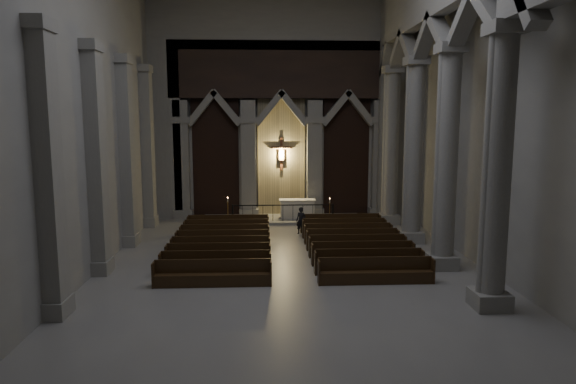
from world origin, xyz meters
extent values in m
plane|color=gray|center=(0.00, 0.00, 0.00)|extent=(24.00, 24.00, 0.00)
cube|color=gray|center=(0.00, 12.00, 6.00)|extent=(14.00, 0.10, 12.00)
cube|color=gray|center=(0.00, -12.00, 6.00)|extent=(14.00, 0.10, 12.00)
cube|color=gray|center=(-7.00, 0.00, 6.00)|extent=(0.10, 24.00, 12.00)
cube|color=gray|center=(7.00, 0.00, 6.00)|extent=(0.10, 24.00, 12.00)
cube|color=gray|center=(-5.40, 11.50, 3.20)|extent=(0.80, 0.50, 6.40)
cube|color=gray|center=(-5.40, 11.50, 0.25)|extent=(1.05, 0.70, 0.50)
cube|color=gray|center=(-5.40, 11.50, 5.35)|extent=(1.00, 0.65, 0.35)
cube|color=gray|center=(-1.80, 11.50, 3.20)|extent=(0.80, 0.50, 6.40)
cube|color=gray|center=(-1.80, 11.50, 0.25)|extent=(1.05, 0.70, 0.50)
cube|color=gray|center=(-1.80, 11.50, 5.35)|extent=(1.00, 0.65, 0.35)
cube|color=gray|center=(1.80, 11.50, 3.20)|extent=(0.80, 0.50, 6.40)
cube|color=gray|center=(1.80, 11.50, 0.25)|extent=(1.05, 0.70, 0.50)
cube|color=gray|center=(1.80, 11.50, 5.35)|extent=(1.00, 0.65, 0.35)
cube|color=gray|center=(5.40, 11.50, 3.20)|extent=(0.80, 0.50, 6.40)
cube|color=gray|center=(5.40, 11.50, 0.25)|extent=(1.05, 0.70, 0.50)
cube|color=gray|center=(5.40, 11.50, 5.35)|extent=(1.00, 0.65, 0.35)
cube|color=black|center=(-3.60, 11.85, 3.50)|extent=(2.60, 0.15, 7.00)
cube|color=tan|center=(0.00, 11.85, 3.50)|extent=(2.60, 0.15, 7.00)
cube|color=black|center=(3.60, 11.85, 3.50)|extent=(2.60, 0.15, 7.00)
cube|color=black|center=(0.00, 11.50, 8.00)|extent=(12.00, 0.50, 3.00)
cube|color=gray|center=(-6.20, 11.50, 4.50)|extent=(1.60, 0.50, 9.00)
cube|color=gray|center=(6.20, 11.50, 4.50)|extent=(1.60, 0.50, 9.00)
cube|color=gray|center=(0.00, 11.50, 10.50)|extent=(14.00, 0.50, 3.00)
plane|color=#E8AA68|center=(0.00, 11.82, 3.50)|extent=(1.50, 0.00, 1.50)
cube|color=#4E291B|center=(0.00, 11.73, 3.50)|extent=(0.13, 0.08, 1.80)
cube|color=#4E291B|center=(0.00, 11.73, 3.85)|extent=(1.10, 0.08, 0.13)
cube|color=tan|center=(0.00, 11.67, 3.45)|extent=(0.26, 0.10, 0.60)
sphere|color=tan|center=(0.00, 11.67, 3.85)|extent=(0.17, 0.17, 0.17)
cylinder|color=tan|center=(-0.26, 11.67, 3.82)|extent=(0.45, 0.08, 0.08)
cylinder|color=tan|center=(0.26, 11.67, 3.82)|extent=(0.45, 0.08, 0.08)
cube|color=gray|center=(5.50, 9.50, 0.25)|extent=(1.00, 1.00, 0.50)
cylinder|color=gray|center=(5.50, 9.50, 4.00)|extent=(0.70, 0.70, 7.50)
cube|color=gray|center=(5.50, 9.50, 7.85)|extent=(0.95, 0.95, 0.35)
cube|color=gray|center=(5.50, 5.50, 0.25)|extent=(1.00, 1.00, 0.50)
cylinder|color=gray|center=(5.50, 5.50, 4.00)|extent=(0.70, 0.70, 7.50)
cube|color=gray|center=(5.50, 5.50, 7.85)|extent=(0.95, 0.95, 0.35)
cube|color=gray|center=(5.50, 1.50, 0.25)|extent=(1.00, 1.00, 0.50)
cylinder|color=gray|center=(5.50, 1.50, 4.00)|extent=(0.70, 0.70, 7.50)
cube|color=gray|center=(5.50, 1.50, 7.85)|extent=(0.95, 0.95, 0.35)
cube|color=gray|center=(5.50, -2.50, 0.25)|extent=(1.00, 1.00, 0.50)
cylinder|color=gray|center=(5.50, -2.50, 4.00)|extent=(0.70, 0.70, 7.50)
cube|color=gray|center=(5.50, -2.50, 7.85)|extent=(0.95, 0.95, 0.35)
cube|color=gray|center=(5.50, 11.40, 4.60)|extent=(0.55, 1.20, 9.20)
cube|color=gray|center=(-6.75, 9.50, 0.25)|extent=(0.60, 1.00, 0.50)
cube|color=gray|center=(-6.75, 9.50, 4.00)|extent=(0.50, 0.80, 7.50)
cube|color=gray|center=(-6.75, 9.50, 7.85)|extent=(0.60, 1.00, 0.35)
cube|color=gray|center=(-6.75, 5.50, 0.25)|extent=(0.60, 1.00, 0.50)
cube|color=gray|center=(-6.75, 5.50, 4.00)|extent=(0.50, 0.80, 7.50)
cube|color=gray|center=(-6.75, 5.50, 7.85)|extent=(0.60, 1.00, 0.35)
cube|color=gray|center=(-6.75, 1.50, 0.25)|extent=(0.60, 1.00, 0.50)
cube|color=gray|center=(-6.75, 1.50, 4.00)|extent=(0.50, 0.80, 7.50)
cube|color=gray|center=(-6.75, 1.50, 7.85)|extent=(0.60, 1.00, 0.35)
cube|color=gray|center=(-6.75, -2.50, 0.25)|extent=(0.60, 1.00, 0.50)
cube|color=gray|center=(-6.75, -2.50, 4.00)|extent=(0.50, 0.80, 7.50)
cube|color=gray|center=(-6.75, -2.50, 7.85)|extent=(0.60, 1.00, 0.35)
cube|color=gray|center=(0.00, 10.60, 0.07)|extent=(8.50, 2.60, 0.15)
cube|color=silver|center=(0.81, 10.64, 0.62)|extent=(1.79, 0.70, 0.95)
cube|color=white|center=(0.81, 10.64, 1.12)|extent=(1.94, 0.78, 0.04)
cube|color=black|center=(0.00, 9.72, 0.99)|extent=(5.20, 0.05, 0.05)
cube|color=black|center=(-2.60, 9.72, 0.52)|extent=(0.09, 0.09, 1.04)
cube|color=black|center=(2.60, 9.72, 0.52)|extent=(0.09, 0.09, 1.04)
cylinder|color=black|center=(-2.08, 9.72, 0.49)|extent=(0.02, 0.02, 0.96)
cylinder|color=black|center=(-1.56, 9.72, 0.49)|extent=(0.02, 0.02, 0.96)
cylinder|color=black|center=(-1.04, 9.72, 0.49)|extent=(0.02, 0.02, 0.96)
cylinder|color=black|center=(-0.52, 9.72, 0.49)|extent=(0.02, 0.02, 0.96)
cylinder|color=black|center=(0.00, 9.72, 0.49)|extent=(0.02, 0.02, 0.96)
cylinder|color=black|center=(0.52, 9.72, 0.49)|extent=(0.02, 0.02, 0.96)
cylinder|color=black|center=(1.04, 9.72, 0.49)|extent=(0.02, 0.02, 0.96)
cylinder|color=black|center=(1.56, 9.72, 0.49)|extent=(0.02, 0.02, 0.96)
cylinder|color=black|center=(2.08, 9.72, 0.49)|extent=(0.02, 0.02, 0.96)
cylinder|color=olive|center=(-2.83, 9.44, 0.03)|extent=(0.25, 0.25, 0.05)
cylinder|color=olive|center=(-2.83, 9.44, 0.62)|extent=(0.04, 0.04, 1.19)
cylinder|color=olive|center=(-2.83, 9.44, 1.21)|extent=(0.12, 0.12, 0.02)
cylinder|color=beige|center=(-2.83, 9.44, 1.32)|extent=(0.05, 0.05, 0.21)
sphere|color=#FFA259|center=(-2.83, 9.44, 1.44)|extent=(0.05, 0.05, 0.05)
cylinder|color=olive|center=(2.33, 8.88, 0.03)|extent=(0.25, 0.25, 0.05)
cylinder|color=olive|center=(2.33, 8.88, 0.62)|extent=(0.04, 0.04, 1.19)
cylinder|color=olive|center=(2.33, 8.88, 1.22)|extent=(0.12, 0.12, 0.02)
cylinder|color=beige|center=(2.33, 8.88, 1.33)|extent=(0.05, 0.05, 0.21)
sphere|color=#FFA259|center=(2.33, 8.88, 1.45)|extent=(0.05, 0.05, 0.05)
cube|color=black|center=(-2.70, 7.69, 0.20)|extent=(3.82, 0.36, 0.41)
cube|color=black|center=(-2.70, 7.86, 0.64)|extent=(3.82, 0.06, 0.45)
cube|color=black|center=(-4.61, 7.69, 0.41)|extent=(0.05, 0.41, 0.82)
cube|color=black|center=(-0.79, 7.69, 0.41)|extent=(0.05, 0.41, 0.82)
cube|color=black|center=(2.70, 7.69, 0.20)|extent=(3.82, 0.36, 0.41)
cube|color=black|center=(2.70, 7.86, 0.64)|extent=(3.82, 0.06, 0.45)
cube|color=black|center=(0.79, 7.69, 0.41)|extent=(0.05, 0.41, 0.82)
cube|color=black|center=(4.61, 7.69, 0.41)|extent=(0.05, 0.41, 0.82)
cube|color=black|center=(-2.70, 6.57, 0.20)|extent=(3.82, 0.36, 0.41)
cube|color=black|center=(-2.70, 6.74, 0.64)|extent=(3.82, 0.06, 0.45)
cube|color=black|center=(-4.61, 6.57, 0.41)|extent=(0.05, 0.41, 0.82)
cube|color=black|center=(-0.79, 6.57, 0.41)|extent=(0.05, 0.41, 0.82)
cube|color=black|center=(2.70, 6.57, 0.20)|extent=(3.82, 0.36, 0.41)
cube|color=black|center=(2.70, 6.74, 0.64)|extent=(3.82, 0.06, 0.45)
cube|color=black|center=(0.79, 6.57, 0.41)|extent=(0.05, 0.41, 0.82)
cube|color=black|center=(4.61, 6.57, 0.41)|extent=(0.05, 0.41, 0.82)
cube|color=black|center=(-2.70, 5.45, 0.20)|extent=(3.82, 0.36, 0.41)
cube|color=black|center=(-2.70, 5.62, 0.64)|extent=(3.82, 0.06, 0.45)
cube|color=black|center=(-4.61, 5.45, 0.41)|extent=(0.05, 0.41, 0.82)
cube|color=black|center=(-0.79, 5.45, 0.41)|extent=(0.05, 0.41, 0.82)
cube|color=black|center=(2.70, 5.45, 0.20)|extent=(3.82, 0.36, 0.41)
cube|color=black|center=(2.70, 5.62, 0.64)|extent=(3.82, 0.06, 0.45)
cube|color=black|center=(0.79, 5.45, 0.41)|extent=(0.05, 0.41, 0.82)
cube|color=black|center=(4.61, 5.45, 0.41)|extent=(0.05, 0.41, 0.82)
cube|color=black|center=(-2.70, 4.33, 0.20)|extent=(3.82, 0.36, 0.41)
cube|color=black|center=(-2.70, 4.51, 0.64)|extent=(3.82, 0.06, 0.45)
cube|color=black|center=(-4.61, 4.33, 0.41)|extent=(0.05, 0.41, 0.82)
cube|color=black|center=(-0.79, 4.33, 0.41)|extent=(0.05, 0.41, 0.82)
cube|color=black|center=(2.70, 4.33, 0.20)|extent=(3.82, 0.36, 0.41)
cube|color=black|center=(2.70, 4.51, 0.64)|extent=(3.82, 0.06, 0.45)
cube|color=black|center=(0.79, 4.33, 0.41)|extent=(0.05, 0.41, 0.82)
cube|color=black|center=(4.61, 4.33, 0.41)|extent=(0.05, 0.41, 0.82)
cube|color=black|center=(-2.70, 3.22, 0.20)|extent=(3.82, 0.36, 0.41)
cube|color=black|center=(-2.70, 3.39, 0.64)|extent=(3.82, 0.06, 0.45)
cube|color=black|center=(-4.61, 3.22, 0.41)|extent=(0.05, 0.41, 0.82)
cube|color=black|center=(-0.79, 3.22, 0.41)|extent=(0.05, 0.41, 0.82)
cube|color=black|center=(2.70, 3.22, 0.20)|extent=(3.82, 0.36, 0.41)
cube|color=black|center=(2.70, 3.39, 0.64)|extent=(3.82, 0.06, 0.45)
cube|color=black|center=(0.79, 3.22, 0.41)|extent=(0.05, 0.41, 0.82)
cube|color=black|center=(4.61, 3.22, 0.41)|extent=(0.05, 0.41, 0.82)
cube|color=black|center=(-2.70, 2.10, 0.20)|extent=(3.82, 0.36, 0.41)
cube|color=black|center=(-2.70, 2.27, 0.64)|extent=(3.82, 0.06, 0.45)
cube|color=black|center=(-4.61, 2.10, 0.41)|extent=(0.05, 0.41, 0.82)
cube|color=black|center=(-0.79, 2.10, 0.41)|extent=(0.05, 0.41, 0.82)
cube|color=black|center=(2.70, 2.10, 0.20)|extent=(3.82, 0.36, 0.41)
cube|color=black|center=(2.70, 2.27, 0.64)|extent=(3.82, 0.06, 0.45)
cube|color=black|center=(0.79, 2.10, 0.41)|extent=(0.05, 0.41, 0.82)
cube|color=black|center=(4.61, 2.10, 0.41)|extent=(0.05, 0.41, 0.82)
cube|color=black|center=(-2.70, 0.98, 0.20)|extent=(3.82, 0.36, 0.41)
cube|color=black|center=(-2.70, 1.15, 0.64)|extent=(3.82, 0.06, 0.45)
cube|color=black|center=(-4.61, 0.98, 0.41)|extent=(0.05, 0.41, 0.82)
cube|color=black|center=(-0.79, 0.98, 0.41)|extent=(0.05, 0.41, 0.82)
cube|color=black|center=(2.70, 0.98, 0.20)|extent=(3.82, 0.36, 0.41)
cube|color=black|center=(2.70, 1.15, 0.64)|extent=(3.82, 0.06, 0.45)
cube|color=black|center=(0.79, 0.98, 0.41)|extent=(0.05, 0.41, 0.82)
cube|color=black|center=(4.61, 0.98, 0.41)|extent=(0.05, 0.41, 0.82)
cube|color=black|center=(-2.70, -0.14, 0.20)|extent=(3.82, 0.36, 0.41)
cube|color=black|center=(-2.70, 0.03, 0.64)|extent=(3.82, 0.06, 0.45)
cube|color=black|center=(-4.61, -0.14, 0.41)|extent=(0.05, 0.41, 0.82)
cube|color=black|center=(-0.79, -0.14, 0.41)|extent=(0.05, 0.41, 0.82)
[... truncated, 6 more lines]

